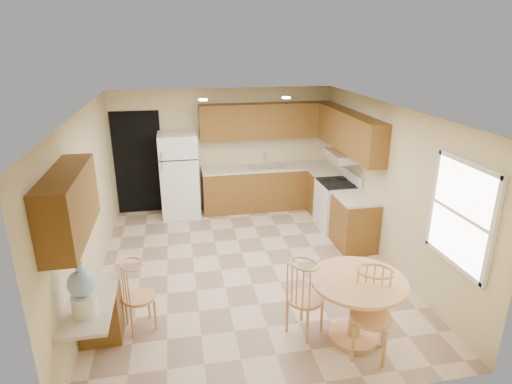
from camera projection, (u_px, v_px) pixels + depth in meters
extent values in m
plane|color=beige|center=(247.00, 267.00, 6.79)|extent=(5.50, 5.50, 0.00)
cube|color=white|center=(246.00, 109.00, 5.94)|extent=(4.50, 5.50, 0.02)
cube|color=beige|center=(224.00, 149.00, 8.90)|extent=(4.50, 0.02, 2.50)
cube|color=beige|center=(298.00, 297.00, 3.82)|extent=(4.50, 0.02, 2.50)
cube|color=beige|center=(87.00, 204.00, 5.96)|extent=(0.02, 5.50, 2.50)
cube|color=beige|center=(386.00, 184.00, 6.76)|extent=(0.02, 5.50, 2.50)
cube|color=black|center=(138.00, 163.00, 8.65)|extent=(0.90, 0.02, 2.10)
cube|color=brown|center=(268.00, 188.00, 9.06)|extent=(2.75, 0.60, 0.87)
cube|color=beige|center=(268.00, 168.00, 8.90)|extent=(2.75, 0.63, 0.04)
cube|color=brown|center=(326.00, 194.00, 8.70)|extent=(0.60, 0.59, 0.87)
cube|color=beige|center=(327.00, 173.00, 8.55)|extent=(0.63, 0.59, 0.04)
cube|color=brown|center=(354.00, 223.00, 7.36)|extent=(0.60, 0.80, 0.87)
cube|color=beige|center=(356.00, 198.00, 7.20)|extent=(0.63, 0.80, 0.04)
cube|color=brown|center=(267.00, 121.00, 8.70)|extent=(2.75, 0.33, 0.70)
cube|color=brown|center=(349.00, 132.00, 7.65)|extent=(0.33, 2.42, 0.70)
cube|color=brown|center=(69.00, 205.00, 4.31)|extent=(0.33, 1.40, 0.70)
cube|color=silver|center=(267.00, 167.00, 8.89)|extent=(0.78, 0.44, 0.01)
cube|color=silver|center=(344.00, 156.00, 7.75)|extent=(0.50, 0.76, 0.14)
cube|color=brown|center=(100.00, 312.00, 5.09)|extent=(0.48, 0.42, 0.72)
cube|color=beige|center=(90.00, 302.00, 4.61)|extent=(0.50, 1.20, 0.04)
cube|color=white|center=(462.00, 215.00, 4.97)|extent=(0.05, 1.00, 1.20)
cube|color=white|center=(470.00, 163.00, 4.75)|extent=(0.05, 1.10, 0.06)
cube|color=white|center=(453.00, 262.00, 5.18)|extent=(0.05, 1.10, 0.06)
cube|color=white|center=(493.00, 234.00, 4.48)|extent=(0.05, 0.06, 1.28)
cube|color=white|center=(435.00, 199.00, 5.45)|extent=(0.05, 0.06, 1.28)
cylinder|color=white|center=(203.00, 100.00, 6.96)|extent=(0.14, 0.14, 0.02)
cylinder|color=white|center=(286.00, 98.00, 7.21)|extent=(0.14, 0.14, 0.02)
cube|color=white|center=(179.00, 175.00, 8.55)|extent=(0.75, 0.70, 1.70)
cube|color=black|center=(179.00, 161.00, 8.08)|extent=(0.73, 0.01, 0.02)
cube|color=silver|center=(162.00, 167.00, 8.05)|extent=(0.03, 0.03, 0.18)
cube|color=silver|center=(161.00, 156.00, 7.98)|extent=(0.03, 0.03, 0.14)
cube|color=white|center=(336.00, 206.00, 8.07)|extent=(0.65, 0.76, 0.90)
cube|color=black|center=(338.00, 183.00, 7.91)|extent=(0.64, 0.75, 0.02)
cube|color=white|center=(352.00, 177.00, 7.93)|extent=(0.06, 0.76, 0.18)
cylinder|color=#E0A770|center=(353.00, 336.00, 5.18)|extent=(0.60, 0.60, 0.06)
cylinder|color=#E0A770|center=(356.00, 310.00, 5.05)|extent=(0.15, 0.15, 0.74)
cylinder|color=#E0A770|center=(359.00, 281.00, 4.92)|extent=(1.11, 1.11, 0.04)
cylinder|color=#E0A770|center=(305.00, 299.00, 5.17)|extent=(0.43, 0.43, 0.04)
cylinder|color=#E0A770|center=(289.00, 309.00, 5.36)|extent=(0.04, 0.04, 0.46)
cylinder|color=#E0A770|center=(312.00, 307.00, 5.41)|extent=(0.04, 0.04, 0.46)
cylinder|color=#E0A770|center=(296.00, 324.00, 5.08)|extent=(0.04, 0.04, 0.46)
cylinder|color=#E0A770|center=(320.00, 321.00, 5.13)|extent=(0.04, 0.04, 0.46)
cylinder|color=#E0A770|center=(371.00, 317.00, 4.77)|extent=(0.46, 0.46, 0.04)
cylinder|color=#E0A770|center=(349.00, 328.00, 4.98)|extent=(0.04, 0.04, 0.50)
cylinder|color=#E0A770|center=(376.00, 325.00, 5.04)|extent=(0.04, 0.04, 0.50)
cylinder|color=#E0A770|center=(361.00, 347.00, 4.67)|extent=(0.04, 0.04, 0.50)
cylinder|color=#E0A770|center=(389.00, 343.00, 4.73)|extent=(0.04, 0.04, 0.50)
cylinder|color=#E0A770|center=(139.00, 297.00, 5.26)|extent=(0.40, 0.40, 0.04)
cylinder|color=#E0A770|center=(130.00, 307.00, 5.44)|extent=(0.03, 0.03, 0.43)
cylinder|color=#E0A770|center=(153.00, 304.00, 5.49)|extent=(0.03, 0.03, 0.43)
cylinder|color=#E0A770|center=(128.00, 320.00, 5.17)|extent=(0.03, 0.03, 0.43)
cylinder|color=#E0A770|center=(152.00, 318.00, 5.22)|extent=(0.03, 0.03, 0.43)
cylinder|color=white|center=(85.00, 304.00, 4.35)|extent=(0.26, 0.26, 0.22)
sphere|color=#9AC4EE|center=(82.00, 283.00, 4.27)|extent=(0.28, 0.28, 0.28)
cylinder|color=#9AC4EE|center=(79.00, 267.00, 4.20)|extent=(0.07, 0.07, 0.08)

